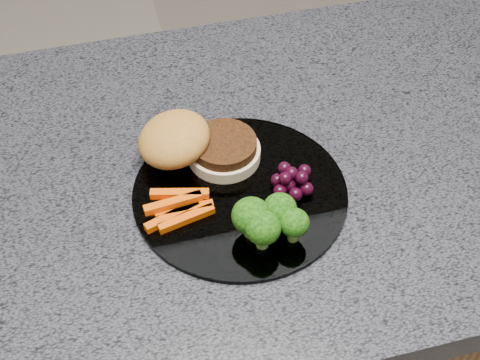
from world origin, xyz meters
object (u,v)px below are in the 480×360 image
at_px(plate, 240,193).
at_px(grape_bunch, 292,180).
at_px(island_cabinet, 293,330).
at_px(burger, 192,145).

bearing_deg(plate, grape_bunch, -8.45).
bearing_deg(island_cabinet, plate, -154.34).
relative_size(plate, grape_bunch, 4.69).
distance_m(island_cabinet, burger, 0.52).
distance_m(island_cabinet, plate, 0.49).
bearing_deg(burger, island_cabinet, -1.94).
xyz_separation_m(island_cabinet, burger, (-0.16, 0.02, 0.50)).
distance_m(plate, burger, 0.09).
relative_size(island_cabinet, burger, 7.70).
relative_size(island_cabinet, plate, 4.62).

